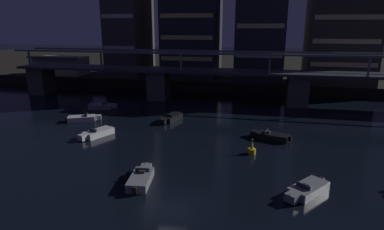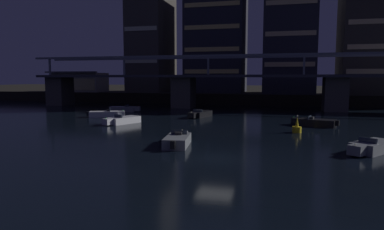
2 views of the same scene
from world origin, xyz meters
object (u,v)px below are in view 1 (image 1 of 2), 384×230
Objects in this scene: speedboat_mid_center at (171,118)px; speedboat_far_left at (307,190)px; waterfront_pavilion at (61,66)px; speedboat_near_center at (102,106)px; tower_central at (262,11)px; tower_east_tall at (342,28)px; river_bridge at (225,80)px; speedboat_near_right at (83,118)px; speedboat_far_center at (271,136)px; tower_west_low at (128,1)px; channel_buoy at (252,150)px; speedboat_near_left at (97,133)px; tower_west_tall at (192,26)px; speedboat_mid_left at (141,178)px.

speedboat_far_left is (17.48, -19.15, 0.00)m from speedboat_mid_center.
speedboat_near_center is at bearing -44.97° from waterfront_pavilion.
tower_east_tall is at bearing -7.25° from tower_central.
tower_east_tall is 4.91× the size of speedboat_far_left.
tower_central reaches higher than speedboat_near_center.
tower_east_tall reaches higher than river_bridge.
speedboat_near_right is 27.76m from speedboat_far_center.
tower_central is (31.00, -1.06, -2.60)m from tower_west_low.
river_bridge reaches higher than speedboat_near_right.
speedboat_near_left is at bearing 174.57° from channel_buoy.
tower_central is at bearing 68.95° from river_bridge.
river_bridge is at bearing 58.80° from speedboat_near_left.
tower_central is 16.68m from tower_east_tall.
speedboat_far_center is (22.22, 3.52, 0.00)m from speedboat_near_left.
speedboat_near_right is (-19.50, -17.31, -3.77)m from river_bridge.
river_bridge is 2.39× the size of tower_west_low.
river_bridge is 20.56m from tower_central.
tower_central is at bearing -1.95° from tower_west_low.
tower_west_tall is at bearing 69.19° from speedboat_near_center.
waterfront_pavilion reaches higher than speedboat_far_left.
speedboat_near_right is 0.96× the size of speedboat_mid_left.
tower_west_low reaches higher than speedboat_far_left.
speedboat_far_center is (-13.80, -32.68, -13.01)m from tower_east_tall.
tower_west_tall is (-10.05, 17.47, 9.69)m from river_bridge.
tower_central reaches higher than channel_buoy.
tower_east_tall is (21.96, 12.99, 9.24)m from river_bridge.
tower_west_low reaches higher than river_bridge.
tower_west_tall reaches higher than waterfront_pavilion.
tower_west_low is 6.75× the size of speedboat_mid_center.
tower_central reaches higher than waterfront_pavilion.
tower_west_tall is 4.52× the size of speedboat_mid_left.
tower_central is at bearing 62.58° from speedboat_near_left.
tower_west_low is at bearing 14.05° from waterfront_pavilion.
speedboat_near_center is at bearing -110.81° from tower_west_tall.
tower_west_tall is (15.16, 1.37, -5.68)m from tower_west_low.
channel_buoy is (31.14, -41.21, -19.08)m from tower_west_low.
speedboat_near_left is at bearing -121.20° from river_bridge.
tower_west_low is at bearing 100.69° from speedboat_near_center.
tower_west_low is 45.12m from speedboat_near_left.
speedboat_far_left is (20.92, -50.83, -13.46)m from tower_west_tall.
tower_east_tall is 4.39× the size of speedboat_mid_center.
speedboat_mid_left is (16.56, -24.68, 0.00)m from speedboat_near_center.
tower_west_tall reaches higher than speedboat_far_left.
tower_central is 2.41× the size of waterfront_pavilion.
tower_central is at bearing 93.90° from speedboat_far_center.
river_bridge is 18.09× the size of speedboat_far_left.
tower_west_tall is at bearing 119.92° from river_bridge.
tower_central is at bearing 79.01° from speedboat_mid_left.
speedboat_mid_left is 18.89m from speedboat_far_center.
speedboat_near_right is 1.08× the size of speedboat_far_left.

